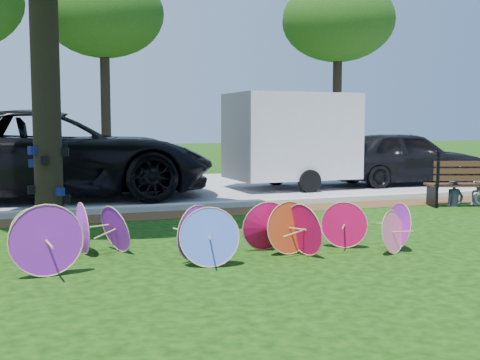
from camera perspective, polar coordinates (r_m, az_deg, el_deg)
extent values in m
plane|color=black|center=(7.67, 1.54, -8.17)|extent=(90.00, 90.00, 0.00)
cube|color=#472D16|center=(11.90, -6.35, -3.30)|extent=(90.00, 1.00, 0.01)
cube|color=#B7B5AD|center=(12.57, -7.09, -2.59)|extent=(90.00, 0.30, 0.12)
cube|color=gray|center=(16.62, -10.22, -0.87)|extent=(90.00, 8.00, 0.01)
cylinder|color=black|center=(10.04, -17.98, 10.30)|extent=(0.44, 0.44, 5.40)
cone|color=#C03D1A|center=(8.34, 4.52, -4.49)|extent=(0.75, 0.30, 0.74)
cone|color=#4C6CE9|center=(7.61, -2.91, -5.34)|extent=(0.79, 0.42, 0.77)
cone|color=purple|center=(8.55, -15.03, -4.46)|extent=(0.24, 0.74, 0.73)
cone|color=purple|center=(7.89, -3.98, -5.04)|extent=(0.68, 0.55, 0.75)
cone|color=purple|center=(8.94, 15.00, -4.20)|extent=(0.25, 0.69, 0.68)
cone|color=#D66381|center=(8.62, 14.05, -4.75)|extent=(0.62, 0.44, 0.61)
cone|color=#B90945|center=(8.24, 6.36, -4.65)|extent=(0.40, 0.76, 0.74)
cone|color=purple|center=(7.45, -17.95, -5.42)|extent=(0.88, 0.22, 0.87)
cone|color=#4C6CE9|center=(8.94, 2.31, -4.40)|extent=(0.20, 0.56, 0.56)
cone|color=#B90945|center=(8.45, 2.63, -4.40)|extent=(0.73, 0.26, 0.73)
cone|color=purple|center=(8.58, -11.47, -4.47)|extent=(0.53, 0.74, 0.69)
cone|color=#B90945|center=(8.86, 9.87, -4.17)|extent=(0.63, 0.47, 0.68)
cone|color=#D66381|center=(8.35, -18.71, -4.88)|extent=(0.71, 0.41, 0.71)
imported|color=black|center=(15.00, -17.24, 2.31)|extent=(7.88, 4.21, 2.10)
imported|color=black|center=(18.19, 15.23, 2.05)|extent=(4.75, 2.14, 1.58)
cube|color=silver|center=(16.52, 4.94, 4.18)|extent=(3.35, 2.18, 2.90)
imported|color=#3D4253|center=(13.80, 19.75, 0.10)|extent=(0.44, 0.29, 1.20)
cylinder|color=black|center=(23.06, -12.62, 7.02)|extent=(0.36, 0.36, 5.00)
ellipsoid|color=black|center=(23.39, -12.79, 15.13)|extent=(4.40, 4.40, 3.20)
cylinder|color=black|center=(24.26, 9.17, 7.00)|extent=(0.36, 0.36, 5.00)
ellipsoid|color=black|center=(24.58, 9.29, 14.71)|extent=(4.40, 4.40, 3.20)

